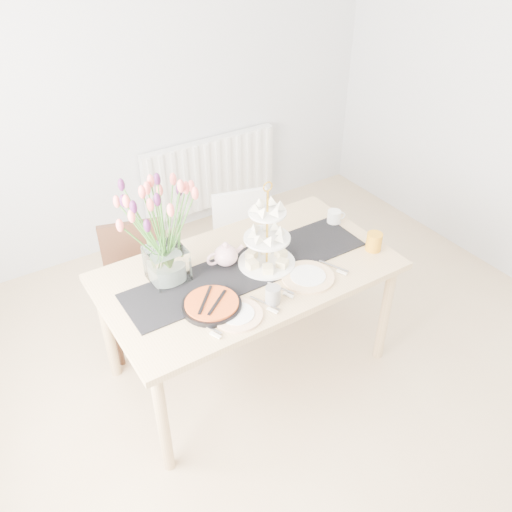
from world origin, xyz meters
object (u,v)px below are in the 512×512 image
teapot (226,255)px  mug_orange (374,242)px  plate_right (308,277)px  chair_brown (138,277)px  tart_tin (212,305)px  tulip_vase (161,217)px  plate_left (237,315)px  cream_jug (334,217)px  radiator (211,173)px  mug_grey (273,295)px  chair_white (244,240)px  dining_table (248,280)px  cake_stand (267,245)px

teapot → mug_orange: (0.79, -0.33, -0.01)m
plate_right → chair_brown: bearing=126.7°
tart_tin → plate_right: bearing=-6.9°
tulip_vase → plate_left: tulip_vase is taller
cream_jug → plate_right: cream_jug is taller
radiator → chair_brown: size_ratio=1.50×
teapot → cream_jug: size_ratio=2.55×
cream_jug → plate_left: bearing=-134.5°
mug_grey → tart_tin: bearing=131.9°
chair_white → plate_right: (-0.14, -0.88, 0.32)m
teapot → mug_orange: size_ratio=1.99×
dining_table → cream_jug: size_ratio=19.18×
chair_white → mug_orange: (0.34, -0.87, 0.36)m
chair_brown → tulip_vase: tulip_vase is taller
dining_table → cake_stand: 0.24m
cake_stand → tart_tin: 0.47m
tulip_vase → plate_right: 0.84m
plate_left → teapot: bearing=67.3°
radiator → cream_jug: bearing=-88.4°
mug_grey → plate_right: mug_grey is taller
chair_white → teapot: 0.80m
cake_stand → teapot: 0.23m
cake_stand → cream_jug: (0.59, 0.14, -0.09)m
radiator → mug_grey: size_ratio=12.93×
cream_jug → tulip_vase: bearing=-160.1°
cake_stand → tulip_vase: bearing=160.7°
tart_tin → mug_grey: bearing=-24.8°
radiator → dining_table: (-0.65, -1.64, 0.22)m
tart_tin → dining_table: bearing=28.3°
cake_stand → chair_brown: bearing=129.1°
tulip_vase → teapot: bearing=-10.5°
tart_tin → mug_grey: size_ratio=3.25×
mug_grey → plate_left: bearing=154.2°
chair_brown → plate_right: 1.12m
chair_white → teapot: bearing=-114.5°
cake_stand → mug_grey: bearing=-118.0°
mug_orange → plate_right: mug_orange is taller
mug_grey → mug_orange: mug_orange is taller
chair_white → cream_jug: bearing=-42.8°
chair_brown → mug_grey: bearing=-51.1°
teapot → radiator: bearing=69.1°
mug_grey → mug_orange: bearing=-17.7°
cake_stand → plate_right: size_ratio=1.63×
plate_right → plate_left: bearing=-173.5°
tulip_vase → cake_stand: 0.60m
mug_orange → tart_tin: bearing=148.9°
radiator → plate_left: (-0.90, -1.94, 0.31)m
tulip_vase → teapot: 0.46m
teapot → tart_tin: 0.36m
radiator → tart_tin: bearing=-118.2°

